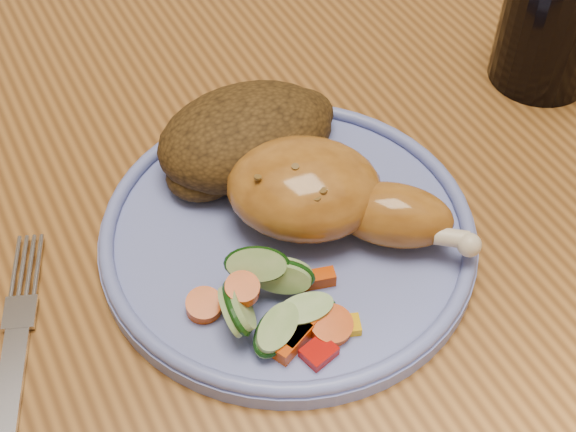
{
  "coord_description": "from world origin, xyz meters",
  "views": [
    {
      "loc": [
        -0.24,
        -0.4,
        1.18
      ],
      "look_at": [
        -0.07,
        -0.09,
        0.78
      ],
      "focal_mm": 50.0,
      "sensor_mm": 36.0,
      "label": 1
    }
  ],
  "objects_px": {
    "dining_table": "(316,201)",
    "plate": "(288,236)",
    "drinking_glass": "(553,21)",
    "fork": "(11,374)",
    "chair_far": "(110,1)"
  },
  "relations": [
    {
      "from": "plate",
      "to": "drinking_glass",
      "type": "relative_size",
      "value": 2.35
    },
    {
      "from": "chair_far",
      "to": "fork",
      "type": "distance_m",
      "value": 0.82
    },
    {
      "from": "dining_table",
      "to": "plate",
      "type": "distance_m",
      "value": 0.15
    },
    {
      "from": "dining_table",
      "to": "drinking_glass",
      "type": "distance_m",
      "value": 0.24
    },
    {
      "from": "drinking_glass",
      "to": "plate",
      "type": "bearing_deg",
      "value": -166.72
    },
    {
      "from": "dining_table",
      "to": "fork",
      "type": "xyz_separation_m",
      "value": [
        -0.27,
        -0.11,
        0.09
      ]
    },
    {
      "from": "plate",
      "to": "drinking_glass",
      "type": "height_order",
      "value": "drinking_glass"
    },
    {
      "from": "dining_table",
      "to": "chair_far",
      "type": "distance_m",
      "value": 0.65
    },
    {
      "from": "fork",
      "to": "drinking_glass",
      "type": "relative_size",
      "value": 1.56
    },
    {
      "from": "dining_table",
      "to": "drinking_glass",
      "type": "relative_size",
      "value": 12.81
    },
    {
      "from": "dining_table",
      "to": "fork",
      "type": "relative_size",
      "value": 8.22
    },
    {
      "from": "drinking_glass",
      "to": "fork",
      "type": "bearing_deg",
      "value": -170.18
    },
    {
      "from": "chair_far",
      "to": "drinking_glass",
      "type": "bearing_deg",
      "value": -73.33
    },
    {
      "from": "dining_table",
      "to": "drinking_glass",
      "type": "height_order",
      "value": "drinking_glass"
    },
    {
      "from": "dining_table",
      "to": "drinking_glass",
      "type": "bearing_deg",
      "value": -7.64
    }
  ]
}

